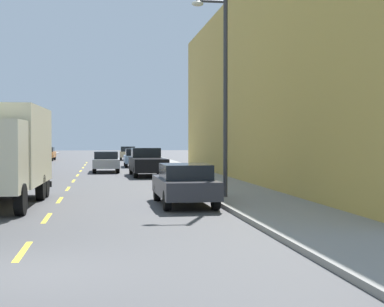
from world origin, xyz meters
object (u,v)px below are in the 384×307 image
object	(u,v)px
street_lamp	(222,83)
parked_sedan_orange	(46,154)
parked_hatchback_champagne	(128,153)
parked_sedan_red	(1,165)
delivery_box_truck	(4,149)
parked_wagon_burgundy	(13,161)
moving_silver_sedan	(106,161)
parked_sedan_charcoal	(185,184)
parked_wagon_teal	(38,155)
parked_hatchback_sky	(135,158)
parked_pickup_black	(147,163)

from	to	relation	value
street_lamp	parked_sedan_orange	size ratio (longest dim) A/B	1.63
street_lamp	parked_hatchback_champagne	size ratio (longest dim) A/B	1.82
street_lamp	parked_sedan_red	distance (m)	18.05
delivery_box_truck	parked_wagon_burgundy	bearing A→B (deg)	97.65
delivery_box_truck	parked_sedan_orange	size ratio (longest dim) A/B	1.70
moving_silver_sedan	parked_wagon_burgundy	bearing A→B (deg)	176.77
delivery_box_truck	parked_sedan_charcoal	xyz separation A→B (m)	(6.18, -1.21, -1.20)
parked_wagon_teal	parked_hatchback_sky	xyz separation A→B (m)	(8.62, -7.39, -0.05)
parked_hatchback_champagne	parked_hatchback_sky	bearing A→B (deg)	-90.26
parked_hatchback_sky	delivery_box_truck	bearing A→B (deg)	-102.63
parked_hatchback_champagne	moving_silver_sedan	bearing A→B (deg)	-96.11
parked_wagon_burgundy	parked_sedan_red	bearing A→B (deg)	-89.02
parked_sedan_orange	parked_sedan_red	bearing A→B (deg)	-89.78
delivery_box_truck	parked_sedan_charcoal	distance (m)	6.41
parked_pickup_black	parked_sedan_red	distance (m)	8.71
parked_sedan_orange	parked_hatchback_sky	world-z (taller)	parked_hatchback_sky
delivery_box_truck	parked_sedan_charcoal	world-z (taller)	delivery_box_truck
parked_sedan_charcoal	parked_sedan_red	world-z (taller)	same
parked_wagon_teal	moving_silver_sedan	bearing A→B (deg)	-66.81
parked_sedan_charcoal	parked_wagon_burgundy	bearing A→B (deg)	112.71
parked_hatchback_champagne	parked_hatchback_sky	distance (m)	15.97
parked_wagon_burgundy	parked_pickup_black	xyz separation A→B (m)	(8.79, -5.12, 0.02)
parked_hatchback_champagne	parked_sedan_red	xyz separation A→B (m)	(-8.65, -28.32, -0.01)
delivery_box_truck	moving_silver_sedan	xyz separation A→B (m)	(3.59, 19.62, -1.20)
parked_sedan_orange	parked_wagon_teal	xyz separation A→B (m)	(0.07, -8.57, 0.05)
delivery_box_truck	parked_hatchback_sky	xyz separation A→B (m)	(5.99, 26.74, -1.19)
parked_wagon_burgundy	parked_pickup_black	bearing A→B (deg)	-30.24
street_lamp	parked_pickup_black	distance (m)	15.30
parked_wagon_teal	parked_wagon_burgundy	bearing A→B (deg)	-90.24
delivery_box_truck	parked_sedan_orange	distance (m)	42.81
street_lamp	delivery_box_truck	bearing A→B (deg)	-179.58
parked_hatchback_sky	parked_wagon_burgundy	bearing A→B (deg)	-142.05
delivery_box_truck	parked_wagon_burgundy	size ratio (longest dim) A/B	1.61
street_lamp	parked_wagon_burgundy	distance (m)	22.77
parked_pickup_black	parked_sedan_orange	bearing A→B (deg)	107.54
street_lamp	parked_pickup_black	world-z (taller)	street_lamp
street_lamp	parked_sedan_charcoal	bearing A→B (deg)	-141.01
parked_sedan_red	parked_hatchback_champagne	bearing A→B (deg)	73.01
parked_hatchback_sky	parked_sedan_charcoal	bearing A→B (deg)	-89.61
parked_sedan_orange	parked_hatchback_sky	size ratio (longest dim) A/B	1.13
parked_sedan_orange	parked_sedan_red	xyz separation A→B (m)	(0.11, -28.31, 0.00)
parked_sedan_charcoal	parked_hatchback_sky	bearing A→B (deg)	90.39
street_lamp	parked_wagon_burgundy	size ratio (longest dim) A/B	1.55
parked_hatchback_champagne	parked_pickup_black	bearing A→B (deg)	-89.91
parked_pickup_black	moving_silver_sedan	distance (m)	5.39
parked_pickup_black	parked_wagon_burgundy	bearing A→B (deg)	149.76
parked_sedan_orange	moving_silver_sedan	distance (m)	23.92
delivery_box_truck	parked_pickup_black	bearing A→B (deg)	67.64
delivery_box_truck	moving_silver_sedan	bearing A→B (deg)	79.63
parked_sedan_orange	parked_sedan_charcoal	xyz separation A→B (m)	(8.88, -43.92, 0.00)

